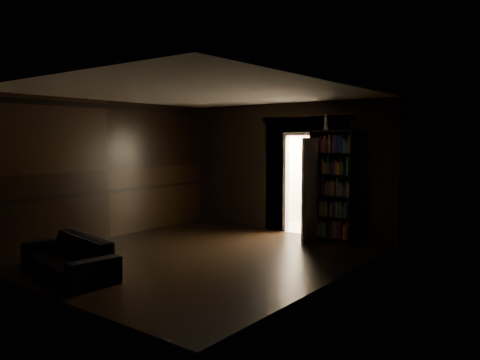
% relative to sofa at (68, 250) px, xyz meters
% --- Properties ---
extents(ground, '(5.50, 5.50, 0.00)m').
position_rel_sofa_xyz_m(ground, '(0.80, 2.02, -0.37)').
color(ground, black).
rests_on(ground, ground).
extents(room_walls, '(5.02, 5.61, 2.84)m').
position_rel_sofa_xyz_m(room_walls, '(0.79, 3.09, 1.31)').
color(room_walls, black).
rests_on(room_walls, ground).
extents(kitchen_alcove, '(2.20, 1.80, 2.60)m').
position_rel_sofa_xyz_m(kitchen_alcove, '(1.30, 5.89, 0.84)').
color(kitchen_alcove, beige).
rests_on(kitchen_alcove, ground).
extents(sofa, '(2.03, 1.14, 0.74)m').
position_rel_sofa_xyz_m(sofa, '(0.00, 0.00, 0.00)').
color(sofa, black).
rests_on(sofa, ground).
extents(bookshelf, '(0.93, 0.44, 2.20)m').
position_rel_sofa_xyz_m(bookshelf, '(2.05, 4.57, 0.73)').
color(bookshelf, black).
rests_on(bookshelf, ground).
extents(refrigerator, '(0.94, 0.90, 1.65)m').
position_rel_sofa_xyz_m(refrigerator, '(1.48, 6.05, 0.46)').
color(refrigerator, white).
rests_on(refrigerator, ground).
extents(door, '(0.07, 0.85, 2.05)m').
position_rel_sofa_xyz_m(door, '(1.75, 4.33, 0.66)').
color(door, white).
rests_on(door, ground).
extents(figurine, '(0.11, 0.11, 0.32)m').
position_rel_sofa_xyz_m(figurine, '(1.89, 4.55, 1.99)').
color(figurine, white).
rests_on(figurine, bookshelf).
extents(bottles, '(0.68, 0.14, 0.27)m').
position_rel_sofa_xyz_m(bottles, '(1.54, 6.01, 1.42)').
color(bottles, black).
rests_on(bottles, refrigerator).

